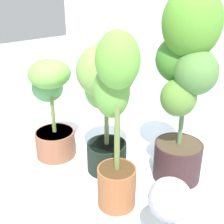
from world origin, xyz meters
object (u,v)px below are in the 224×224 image
object	(u,v)px
potted_plant_back_right	(185,78)
potted_plant_front_left	(51,106)
potted_plant_center	(105,94)
potted_plant_front_right	(116,117)
floor_fan	(169,207)

from	to	relation	value
potted_plant_back_right	potted_plant_front_left	world-z (taller)	potted_plant_back_right
potted_plant_center	potted_plant_back_right	bearing A→B (deg)	37.48
potted_plant_back_right	potted_plant_front_right	world-z (taller)	potted_plant_back_right
potted_plant_center	potted_plant_front_right	distance (m)	0.31
potted_plant_center	floor_fan	distance (m)	0.70
potted_plant_front_left	floor_fan	bearing A→B (deg)	-2.00
potted_plant_back_right	floor_fan	xyz separation A→B (m)	(0.30, -0.44, -0.36)
potted_plant_center	potted_plant_front_right	bearing A→B (deg)	-30.07
potted_plant_front_right	potted_plant_center	bearing A→B (deg)	149.93
potted_plant_front_left	floor_fan	world-z (taller)	potted_plant_front_left
potted_plant_front_left	potted_plant_front_right	bearing A→B (deg)	-0.03
potted_plant_back_right	potted_plant_center	bearing A→B (deg)	-142.52
potted_plant_center	floor_fan	bearing A→B (deg)	-16.50
potted_plant_back_right	potted_plant_front_right	size ratio (longest dim) A/B	1.19
potted_plant_front_right	potted_plant_front_left	world-z (taller)	potted_plant_front_right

